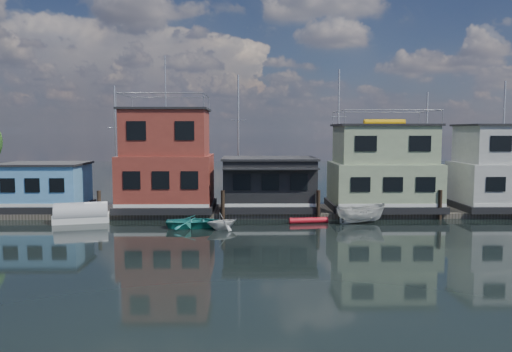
{
  "coord_description": "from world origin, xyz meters",
  "views": [
    {
      "loc": [
        -2.21,
        -26.92,
        6.53
      ],
      "look_at": [
        -1.52,
        12.0,
        3.0
      ],
      "focal_mm": 35.0,
      "sensor_mm": 36.0,
      "label": 1
    }
  ],
  "objects_px": {
    "houseboat_blue": "(45,186)",
    "red_kayak": "(309,220)",
    "houseboat_green": "(383,169)",
    "houseboat_white": "(509,169)",
    "tarp_runabout": "(81,214)",
    "houseboat_red": "(167,162)",
    "dinghy_white": "(222,221)",
    "motorboat": "(361,214)",
    "dinghy_teal": "(194,222)",
    "houseboat_dark": "(269,183)"
  },
  "relations": [
    {
      "from": "dinghy_teal",
      "to": "houseboat_blue",
      "type": "bearing_deg",
      "value": 59.35
    },
    {
      "from": "houseboat_white",
      "to": "dinghy_white",
      "type": "xyz_separation_m",
      "value": [
        -22.39,
        -6.28,
        -2.96
      ]
    },
    {
      "from": "houseboat_red",
      "to": "red_kayak",
      "type": "height_order",
      "value": "houseboat_red"
    },
    {
      "from": "houseboat_red",
      "to": "tarp_runabout",
      "type": "bearing_deg",
      "value": -147.85
    },
    {
      "from": "houseboat_white",
      "to": "tarp_runabout",
      "type": "bearing_deg",
      "value": -173.86
    },
    {
      "from": "houseboat_red",
      "to": "dinghy_teal",
      "type": "bearing_deg",
      "value": -64.03
    },
    {
      "from": "motorboat",
      "to": "houseboat_white",
      "type": "bearing_deg",
      "value": -80.27
    },
    {
      "from": "motorboat",
      "to": "dinghy_teal",
      "type": "bearing_deg",
      "value": 87.71
    },
    {
      "from": "houseboat_green",
      "to": "dinghy_white",
      "type": "distance_m",
      "value": 14.2
    },
    {
      "from": "houseboat_white",
      "to": "dinghy_white",
      "type": "bearing_deg",
      "value": -164.34
    },
    {
      "from": "houseboat_white",
      "to": "motorboat",
      "type": "relative_size",
      "value": 2.32
    },
    {
      "from": "houseboat_green",
      "to": "dinghy_teal",
      "type": "bearing_deg",
      "value": -158.8
    },
    {
      "from": "houseboat_dark",
      "to": "motorboat",
      "type": "height_order",
      "value": "houseboat_dark"
    },
    {
      "from": "dinghy_white",
      "to": "motorboat",
      "type": "height_order",
      "value": "motorboat"
    },
    {
      "from": "motorboat",
      "to": "houseboat_green",
      "type": "bearing_deg",
      "value": -41.04
    },
    {
      "from": "houseboat_blue",
      "to": "dinghy_white",
      "type": "distance_m",
      "value": 15.53
    },
    {
      "from": "red_kayak",
      "to": "dinghy_teal",
      "type": "height_order",
      "value": "dinghy_teal"
    },
    {
      "from": "houseboat_dark",
      "to": "motorboat",
      "type": "bearing_deg",
      "value": -33.68
    },
    {
      "from": "houseboat_blue",
      "to": "red_kayak",
      "type": "height_order",
      "value": "houseboat_blue"
    },
    {
      "from": "houseboat_dark",
      "to": "houseboat_white",
      "type": "height_order",
      "value": "houseboat_white"
    },
    {
      "from": "houseboat_red",
      "to": "houseboat_green",
      "type": "height_order",
      "value": "houseboat_red"
    },
    {
      "from": "houseboat_green",
      "to": "houseboat_blue",
      "type": "bearing_deg",
      "value": -180.0
    },
    {
      "from": "tarp_runabout",
      "to": "motorboat",
      "type": "xyz_separation_m",
      "value": [
        19.9,
        -0.73,
        0.13
      ]
    },
    {
      "from": "houseboat_red",
      "to": "dinghy_white",
      "type": "distance_m",
      "value": 8.55
    },
    {
      "from": "houseboat_blue",
      "to": "tarp_runabout",
      "type": "relative_size",
      "value": 1.58
    },
    {
      "from": "houseboat_dark",
      "to": "motorboat",
      "type": "xyz_separation_m",
      "value": [
        6.32,
        -4.21,
        -1.72
      ]
    },
    {
      "from": "houseboat_blue",
      "to": "tarp_runabout",
      "type": "distance_m",
      "value": 5.51
    },
    {
      "from": "houseboat_green",
      "to": "houseboat_white",
      "type": "bearing_deg",
      "value": -0.0
    },
    {
      "from": "houseboat_white",
      "to": "dinghy_teal",
      "type": "bearing_deg",
      "value": -167.14
    },
    {
      "from": "houseboat_green",
      "to": "tarp_runabout",
      "type": "bearing_deg",
      "value": -171.17
    },
    {
      "from": "houseboat_red",
      "to": "houseboat_dark",
      "type": "height_order",
      "value": "houseboat_red"
    },
    {
      "from": "dinghy_white",
      "to": "dinghy_teal",
      "type": "relative_size",
      "value": 0.57
    },
    {
      "from": "red_kayak",
      "to": "tarp_runabout",
      "type": "bearing_deg",
      "value": 170.41
    },
    {
      "from": "houseboat_dark",
      "to": "tarp_runabout",
      "type": "xyz_separation_m",
      "value": [
        -13.58,
        -3.49,
        -1.84
      ]
    },
    {
      "from": "houseboat_blue",
      "to": "motorboat",
      "type": "distance_m",
      "value": 24.24
    },
    {
      "from": "dinghy_white",
      "to": "houseboat_blue",
      "type": "bearing_deg",
      "value": 36.46
    },
    {
      "from": "houseboat_dark",
      "to": "houseboat_red",
      "type": "bearing_deg",
      "value": 179.86
    },
    {
      "from": "houseboat_red",
      "to": "houseboat_dark",
      "type": "xyz_separation_m",
      "value": [
        8.0,
        -0.02,
        -1.69
      ]
    },
    {
      "from": "houseboat_green",
      "to": "motorboat",
      "type": "relative_size",
      "value": 2.32
    },
    {
      "from": "tarp_runabout",
      "to": "red_kayak",
      "type": "distance_m",
      "value": 16.23
    },
    {
      "from": "houseboat_green",
      "to": "dinghy_white",
      "type": "bearing_deg",
      "value": -153.14
    },
    {
      "from": "dinghy_white",
      "to": "houseboat_white",
      "type": "bearing_deg",
      "value": -103.9
    },
    {
      "from": "houseboat_green",
      "to": "red_kayak",
      "type": "xyz_separation_m",
      "value": [
        -6.36,
        -4.09,
        -3.35
      ]
    },
    {
      "from": "houseboat_green",
      "to": "houseboat_white",
      "type": "xyz_separation_m",
      "value": [
        10.0,
        -0.0,
        -0.01
      ]
    },
    {
      "from": "houseboat_green",
      "to": "motorboat",
      "type": "bearing_deg",
      "value": -122.3
    },
    {
      "from": "houseboat_blue",
      "to": "houseboat_green",
      "type": "bearing_deg",
      "value": 0.0
    },
    {
      "from": "houseboat_green",
      "to": "houseboat_white",
      "type": "distance_m",
      "value": 10.0
    },
    {
      "from": "houseboat_white",
      "to": "motorboat",
      "type": "distance_m",
      "value": 13.66
    },
    {
      "from": "red_kayak",
      "to": "dinghy_white",
      "type": "bearing_deg",
      "value": -167.58
    },
    {
      "from": "tarp_runabout",
      "to": "dinghy_teal",
      "type": "xyz_separation_m",
      "value": [
        8.28,
        -2.04,
        -0.18
      ]
    }
  ]
}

